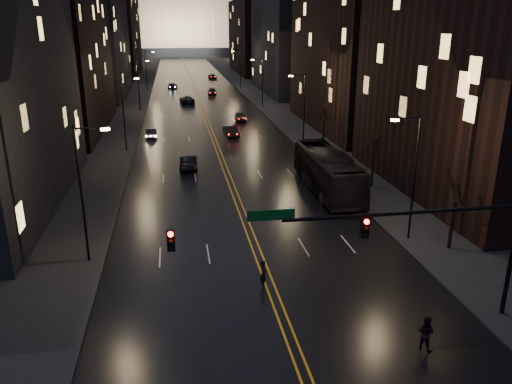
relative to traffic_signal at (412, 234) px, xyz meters
name	(u,v)px	position (x,y,z in m)	size (l,w,h in m)	color
ground	(290,336)	(-5.91, 0.00, -5.10)	(900.00, 900.00, 0.00)	black
road	(190,77)	(-5.91, 130.00, -5.09)	(20.00, 320.00, 0.02)	black
sidewalk_left	(141,78)	(-19.91, 130.00, -5.02)	(8.00, 320.00, 0.16)	black
sidewalk_right	(237,76)	(8.09, 130.00, -5.02)	(8.00, 320.00, 0.16)	black
center_line	(190,77)	(-5.91, 130.00, -5.08)	(0.62, 320.00, 0.01)	orange
building_left_mid	(51,30)	(-26.91, 54.00, 8.90)	(12.00, 30.00, 28.00)	black
building_left_far	(94,48)	(-26.91, 92.00, 4.90)	(12.00, 34.00, 20.00)	black
building_left_dist	(116,34)	(-26.91, 140.00, 6.90)	(12.00, 40.00, 24.00)	black
building_right_near	(479,57)	(15.09, 20.00, 6.90)	(12.00, 26.00, 24.00)	black
building_right_mid	(290,32)	(15.09, 92.00, 7.90)	(12.00, 34.00, 26.00)	black
building_right_dist	(255,37)	(15.09, 140.00, 5.90)	(12.00, 40.00, 22.00)	black
capitol	(180,19)	(-5.91, 250.00, 12.05)	(90.00, 50.00, 58.50)	black
traffic_signal	(412,234)	(0.00, 0.00, 0.00)	(17.29, 0.45, 7.00)	black
streetlamp_right_near	(413,172)	(4.91, 10.00, -0.02)	(2.13, 0.25, 9.00)	black
streetlamp_left_near	(84,188)	(-16.72, 10.00, -0.02)	(2.13, 0.25, 9.00)	black
streetlamp_right_mid	(303,105)	(4.91, 40.00, -0.02)	(2.13, 0.25, 9.00)	black
streetlamp_left_mid	(125,110)	(-16.72, 40.00, -0.02)	(2.13, 0.25, 9.00)	black
streetlamp_right_far	(262,80)	(4.91, 70.00, -0.02)	(2.13, 0.25, 9.00)	black
streetlamp_left_far	(139,82)	(-16.72, 70.00, -0.02)	(2.13, 0.25, 9.00)	black
streetlamp_right_dist	(240,67)	(4.91, 100.00, -0.02)	(2.13, 0.25, 9.00)	black
streetlamp_left_dist	(147,68)	(-16.72, 100.00, -0.02)	(2.13, 0.25, 9.00)	black
tree_right_near	(457,187)	(7.09, 8.00, -0.58)	(2.40, 2.40, 6.65)	black
tree_right_mid	(375,141)	(7.09, 22.00, -0.58)	(2.40, 2.40, 6.65)	black
tree_right_far	(324,112)	(7.09, 38.00, -0.58)	(2.40, 2.40, 6.65)	black
bus	(327,171)	(2.59, 21.68, -3.22)	(3.17, 13.53, 3.77)	black
oncoming_car_a	(188,161)	(-9.75, 31.52, -4.30)	(1.90, 4.72, 1.61)	black
oncoming_car_b	(151,133)	(-14.19, 47.52, -4.43)	(1.42, 4.07, 1.34)	black
oncoming_car_c	(187,100)	(-8.41, 78.54, -4.38)	(2.40, 5.20, 1.45)	black
oncoming_car_d	(172,86)	(-11.10, 102.46, -4.42)	(1.91, 4.70, 1.36)	black
receding_car_a	(231,131)	(-3.41, 46.65, -4.39)	(1.50, 4.31, 1.42)	black
receding_car_b	(240,116)	(-0.63, 57.88, -4.35)	(1.79, 4.44, 1.51)	black
receding_car_c	(212,92)	(-2.58, 90.03, -4.45)	(1.84, 4.52, 1.31)	black
receding_car_d	(212,76)	(0.25, 124.56, -4.47)	(2.09, 4.52, 1.26)	black
pedestrian_a	(263,274)	(-6.33, 5.00, -4.24)	(0.63, 0.41, 1.73)	black
pedestrian_b	(426,333)	(0.17, -2.00, -4.22)	(0.86, 0.47, 1.76)	black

